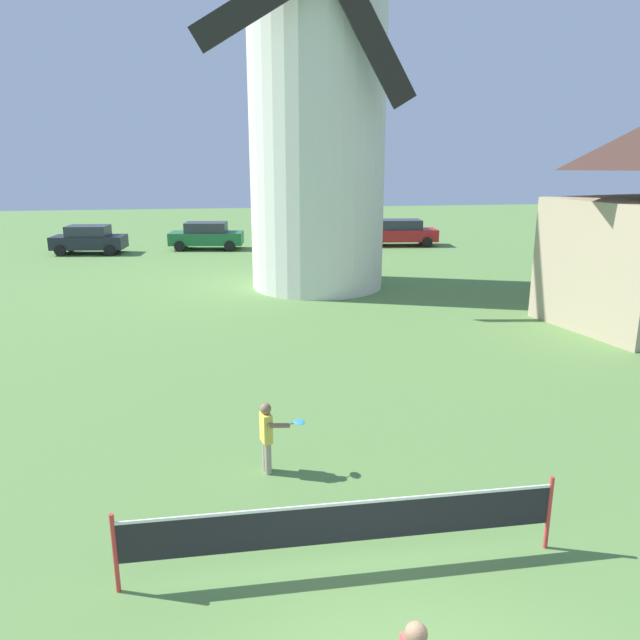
{
  "coord_description": "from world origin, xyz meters",
  "views": [
    {
      "loc": [
        -1.62,
        -4.46,
        5.32
      ],
      "look_at": [
        -0.24,
        4.38,
        2.89
      ],
      "focal_mm": 34.27,
      "sensor_mm": 36.0,
      "label": 1
    }
  ],
  "objects": [
    {
      "name": "windmill",
      "position": [
        2.14,
        20.3,
        7.94
      ],
      "size": [
        9.34,
        6.12,
        16.18
      ],
      "color": "silver",
      "rests_on": "ground_plane"
    },
    {
      "name": "tennis_net",
      "position": [
        -0.24,
        2.38,
        0.69
      ],
      "size": [
        5.82,
        0.06,
        1.1
      ],
      "color": "red",
      "rests_on": "ground_plane"
    },
    {
      "name": "player_far",
      "position": [
        -1.03,
        5.1,
        0.72
      ],
      "size": [
        0.8,
        0.42,
        1.28
      ],
      "color": "#9E937F",
      "rests_on": "ground_plane"
    },
    {
      "name": "parked_car_black",
      "position": [
        -9.06,
        30.84,
        0.81
      ],
      "size": [
        4.04,
        2.21,
        1.56
      ],
      "color": "#1E232D",
      "rests_on": "ground_plane"
    },
    {
      "name": "parked_car_green",
      "position": [
        -2.66,
        31.53,
        0.81
      ],
      "size": [
        4.35,
        2.31,
        1.56
      ],
      "color": "#1E6638",
      "rests_on": "ground_plane"
    },
    {
      "name": "parked_car_cream",
      "position": [
        2.77,
        30.89,
        0.81
      ],
      "size": [
        4.62,
        2.48,
        1.56
      ],
      "color": "silver",
      "rests_on": "ground_plane"
    },
    {
      "name": "parked_car_red",
      "position": [
        8.85,
        31.26,
        0.81
      ],
      "size": [
        4.54,
        2.23,
        1.56
      ],
      "color": "red",
      "rests_on": "ground_plane"
    }
  ]
}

